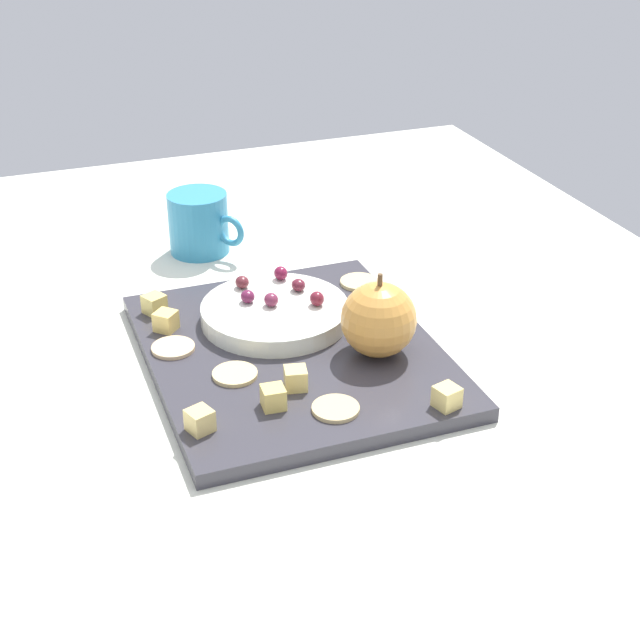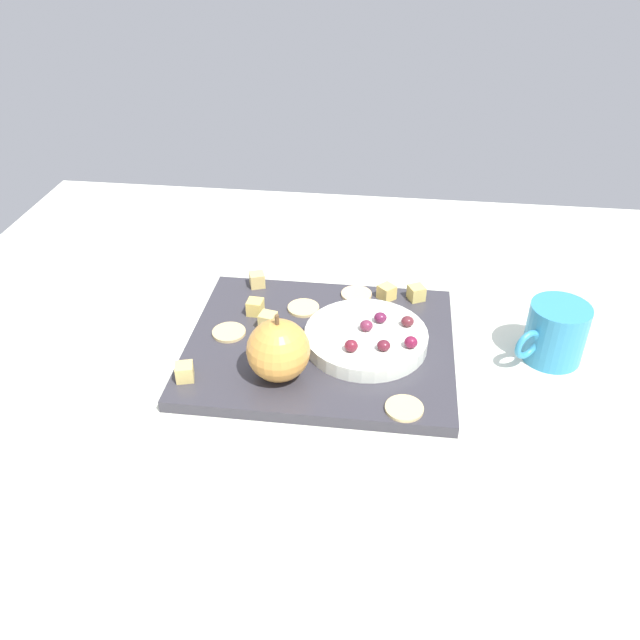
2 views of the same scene
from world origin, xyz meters
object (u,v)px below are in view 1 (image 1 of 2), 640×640
Objects in this scene: cheese_cube_0 at (154,304)px; cheese_cube_4 at (200,420)px; cheese_cube_2 at (166,321)px; grape_0 at (317,299)px; grape_1 at (298,285)px; platter at (292,354)px; cracker_3 at (336,409)px; grape_3 at (242,282)px; serving_dish at (275,313)px; grape_5 at (271,300)px; cheese_cube_5 at (447,397)px; grape_4 at (248,296)px; cheese_cube_3 at (296,378)px; cheese_cube_1 at (273,397)px; apple_whole at (379,320)px; cracker_1 at (173,348)px; grape_2 at (281,273)px; cracker_0 at (359,282)px; cup at (199,223)px; cracker_2 at (235,374)px.

cheese_cube_4 is (-23.15, 0.71, 0.00)cm from cheese_cube_0.
grape_0 reaches higher than cheese_cube_2.
grape_1 is at bearing -89.38° from cheese_cube_2.
cracker_3 is at bearing -179.85° from platter.
serving_dish is at bearing -158.05° from grape_3.
grape_5 is at bearing 1.02° from cracker_3.
grape_4 reaches higher than cheese_cube_5.
grape_0 is at bearing -45.12° from platter.
cheese_cube_1 is at bearing 128.40° from cheese_cube_3.
cheese_cube_5 is (-15.15, -9.77, 1.83)cm from platter.
apple_whole is 20.99cm from cracker_1.
grape_3 reaches higher than cracker_3.
cracker_1 is 11.63cm from grape_5.
cheese_cube_1 and cheese_cube_4 have the same top height.
serving_dish is at bearing -79.31° from cracker_1.
grape_3 is (2.97, -9.23, 1.56)cm from cheese_cube_2.
grape_2 is (3.28, 0.94, 0.10)cm from grape_1.
cracker_0 is 26.10cm from cracker_3.
cup reaches higher than cheese_cube_1.
cheese_cube_4 is at bearing 176.77° from cheese_cube_2.
cup is (36.87, 0.06, 1.26)cm from cheese_cube_3.
cheese_cube_2 is at bearing 79.08° from serving_dish.
grape_0 is at bearing -33.92° from cheese_cube_1.
cheese_cube_3 reaches higher than cracker_1.
cheese_cube_1 is 3.79cm from cheese_cube_3.
grape_0 is at bearing -116.64° from cheese_cube_0.
cheese_cube_5 is 0.47× the size of cracker_2.
grape_5 is at bearing -175.40° from cup.
cheese_cube_1 is 1.25× the size of grape_2.
cheese_cube_3 and cheese_cube_5 have the same top height.
cheese_cube_3 is at bearing -70.56° from cheese_cube_4.
cheese_cube_5 reaches higher than cracker_2.
apple_whole is 15.14cm from cracker_2.
grape_2 is 4.64cm from grape_3.
cracker_1 is at bearing 127.70° from grape_3.
cheese_cube_0 is 23.16cm from cheese_cube_4.
apple_whole is 21.33cm from cheese_cube_4.
grape_4 is at bearing 173.22° from grape_3.
cracker_2 is (7.62, -5.31, -0.84)cm from cheese_cube_4.
cracker_0 is at bearing -142.59° from cup.
cheese_cube_2 is at bearing 20.52° from cracker_2.
grape_1 reaches higher than cracker_3.
cheese_cube_2 and cheese_cube_4 have the same top height.
cheese_cube_5 is 1.25× the size of grape_2.
grape_2 is (14.78, -9.60, 2.49)cm from cracker_2.
grape_5 reaches higher than cheese_cube_0.
grape_1 reaches higher than cheese_cube_1.
grape_5 is at bearing -119.61° from cheese_cube_0.
grape_5 reaches higher than serving_dish.
cheese_cube_4 is 20.96cm from grape_4.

